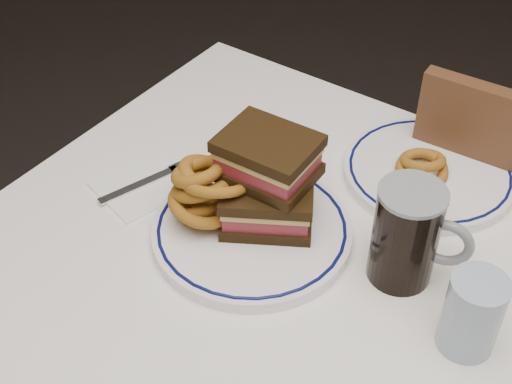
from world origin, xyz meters
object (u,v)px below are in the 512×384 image
Objects in this scene: reuben_sandwich at (268,181)px; beer_mug at (408,234)px; far_plate at (429,172)px; main_plate at (252,230)px.

reuben_sandwich is 0.21m from beer_mug.
far_plate is (-0.06, 0.22, -0.07)m from beer_mug.
far_plate is (0.15, 0.25, -0.08)m from reuben_sandwich.
reuben_sandwich is (0.00, 0.03, 0.08)m from main_plate.
beer_mug reaches higher than main_plate.
reuben_sandwich is 1.09× the size of beer_mug.
far_plate is at bearing 60.57° from main_plate.
main_plate is 0.32m from far_plate.
main_plate is 1.08× the size of far_plate.
main_plate is at bearing -119.43° from far_plate.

